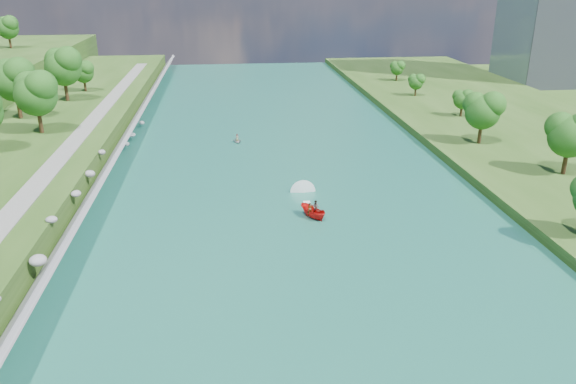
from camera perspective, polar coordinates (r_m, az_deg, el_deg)
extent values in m
plane|color=#2D5119|center=(64.27, 1.23, -5.46)|extent=(260.00, 260.00, 0.00)
cube|color=#185B4D|center=(82.48, -0.61, 0.78)|extent=(55.00, 240.00, 0.10)
cube|color=slate|center=(83.48, -18.55, 1.17)|extent=(3.54, 236.00, 4.05)
ellipsoid|color=gray|center=(59.96, -24.06, -6.36)|extent=(1.67, 1.62, 1.10)
ellipsoid|color=gray|center=(67.06, -22.90, -2.60)|extent=(1.28, 1.16, 0.76)
ellipsoid|color=gray|center=(75.11, -20.73, -0.15)|extent=(1.24, 1.51, 0.77)
ellipsoid|color=gray|center=(82.77, -19.49, 1.76)|extent=(1.49, 1.22, 1.02)
ellipsoid|color=gray|center=(91.02, -18.39, 3.86)|extent=(1.11, 0.98, 0.83)
ellipsoid|color=gray|center=(102.77, -16.09, 4.70)|extent=(0.98, 1.10, 0.74)
ellipsoid|color=gray|center=(108.27, -15.55, 5.62)|extent=(1.24, 1.56, 0.71)
ellipsoid|color=gray|center=(117.53, -14.64, 6.81)|extent=(1.08, 1.37, 0.80)
cube|color=gray|center=(84.63, -23.09, 2.08)|extent=(3.00, 200.00, 0.10)
ellipsoid|color=#235215|center=(104.44, -24.22, 8.84)|extent=(7.50, 7.50, 12.49)
ellipsoid|color=#235215|center=(117.18, -26.01, 9.93)|extent=(7.96, 7.96, 13.27)
ellipsoid|color=#235215|center=(130.14, -21.87, 11.50)|extent=(8.02, 8.02, 13.36)
ellipsoid|color=#235215|center=(139.93, -20.07, 11.26)|extent=(4.98, 4.98, 8.29)
ellipsoid|color=#235215|center=(90.49, 26.69, 4.94)|extent=(6.55, 6.55, 10.91)
ellipsoid|color=#235215|center=(102.04, 19.15, 7.57)|extent=(6.35, 6.35, 10.59)
ellipsoid|color=#235215|center=(121.60, 17.30, 8.86)|extent=(3.94, 3.94, 6.56)
ellipsoid|color=#235215|center=(140.31, 12.88, 10.76)|extent=(3.74, 3.74, 6.23)
ellipsoid|color=#235215|center=(160.06, 11.03, 12.17)|extent=(3.83, 3.83, 6.38)
ellipsoid|color=#235215|center=(184.82, -26.59, 14.58)|extent=(6.36, 6.36, 10.60)
imported|color=red|center=(70.95, 2.51, -2.00)|extent=(3.58, 4.37, 1.62)
imported|color=#66605B|center=(70.36, 2.25, -1.82)|extent=(0.66, 0.44, 1.78)
imported|color=#66605B|center=(71.33, 2.85, -1.52)|extent=(1.00, 0.89, 1.72)
cube|color=white|center=(73.99, 2.15, -1.64)|extent=(0.90, 5.00, 0.06)
imported|color=gray|center=(103.86, -5.18, 5.22)|extent=(2.17, 2.80, 0.53)
imported|color=#66605B|center=(103.69, -5.19, 5.55)|extent=(0.73, 0.60, 1.28)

